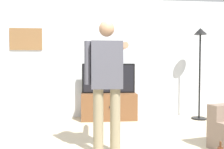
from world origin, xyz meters
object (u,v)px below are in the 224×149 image
object	(u,v)px
tv_stand	(109,106)
wall_clock	(108,21)
floor_lamp	(200,54)
television	(109,78)
framed_picture	(26,39)
person_standing_nearer_lamp	(107,78)

from	to	relation	value
tv_stand	wall_clock	xyz separation A→B (m)	(0.00, 0.29, 1.92)
wall_clock	floor_lamp	distance (m)	2.19
floor_lamp	television	bearing A→B (deg)	174.00
tv_stand	framed_picture	bearing A→B (deg)	170.82
television	framed_picture	bearing A→B (deg)	172.24
television	floor_lamp	world-z (taller)	floor_lamp
television	floor_lamp	xyz separation A→B (m)	(1.99, -0.21, 0.53)
tv_stand	television	xyz separation A→B (m)	(0.00, 0.05, 0.61)
tv_stand	floor_lamp	distance (m)	2.30
television	framed_picture	distance (m)	2.04
person_standing_nearer_lamp	television	bearing A→B (deg)	84.73
framed_picture	floor_lamp	world-z (taller)	framed_picture
wall_clock	floor_lamp	size ratio (longest dim) A/B	0.15
television	framed_picture	size ratio (longest dim) A/B	1.65
floor_lamp	person_standing_nearer_lamp	bearing A→B (deg)	-139.82
framed_picture	floor_lamp	xyz separation A→B (m)	(3.82, -0.46, -0.34)
framed_picture	floor_lamp	distance (m)	3.86
tv_stand	person_standing_nearer_lamp	bearing A→B (deg)	-95.39
tv_stand	floor_lamp	size ratio (longest dim) A/B	0.60
wall_clock	floor_lamp	xyz separation A→B (m)	(1.99, -0.45, -0.78)
framed_picture	person_standing_nearer_lamp	size ratio (longest dim) A/B	0.39
floor_lamp	wall_clock	bearing A→B (deg)	167.20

